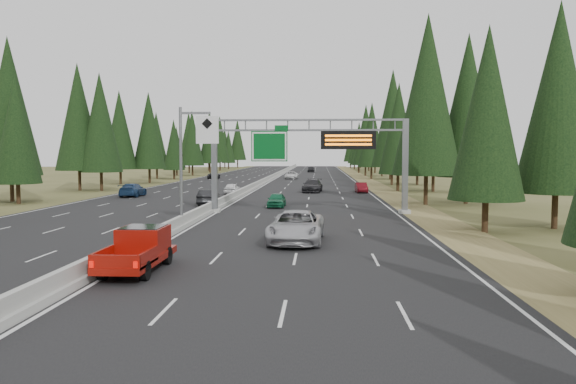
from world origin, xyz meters
name	(u,v)px	position (x,y,z in m)	size (l,w,h in m)	color
road	(263,184)	(0.00, 80.00, 0.04)	(32.00, 260.00, 0.08)	black
shoulder_right	(372,184)	(17.80, 80.00, 0.03)	(3.60, 260.00, 0.06)	olive
shoulder_left	(157,184)	(-17.80, 80.00, 0.03)	(3.60, 260.00, 0.06)	#4A4B23
median_barrier	(263,182)	(0.00, 80.00, 0.41)	(0.70, 260.00, 0.85)	#979792
sign_gantry	(317,151)	(8.92, 34.88, 5.27)	(16.75, 0.98, 7.80)	slate
hov_sign_pole	(190,158)	(0.58, 24.97, 4.72)	(2.80, 0.50, 8.00)	slate
tree_row_right	(416,124)	(22.11, 64.60, 8.99)	(11.80, 240.02, 18.46)	black
tree_row_left	(108,126)	(-21.52, 68.53, 9.05)	(11.56, 237.98, 18.08)	black
silver_minivan	(296,227)	(7.86, 19.40, 0.96)	(2.91, 6.31, 1.75)	#AEAEB3
red_pickup	(141,246)	(1.50, 11.74, 1.07)	(1.96, 5.49, 1.79)	black
car_ahead_green	(277,200)	(5.20, 40.00, 0.74)	(1.56, 3.88, 1.32)	#17653F
car_ahead_dkred	(361,188)	(14.50, 59.85, 0.72)	(1.35, 3.86, 1.27)	#600D15
car_ahead_dkgrey	(312,186)	(8.28, 60.55, 0.91)	(2.31, 5.69, 1.65)	black
car_ahead_white	(291,175)	(3.73, 98.11, 0.80)	(2.39, 5.18, 1.44)	white
car_ahead_far	(311,169)	(7.02, 137.87, 0.87)	(1.87, 4.66, 1.59)	black
car_onc_near	(209,197)	(-1.50, 41.84, 0.82)	(1.57, 4.49, 1.48)	#232326
car_onc_blue	(133,190)	(-12.36, 51.85, 0.84)	(2.13, 5.24, 1.52)	navy
car_onc_white	(232,189)	(-1.50, 56.55, 0.75)	(1.57, 3.90, 1.33)	white
car_onc_far	(214,175)	(-11.60, 97.95, 0.73)	(2.16, 4.68, 1.30)	black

